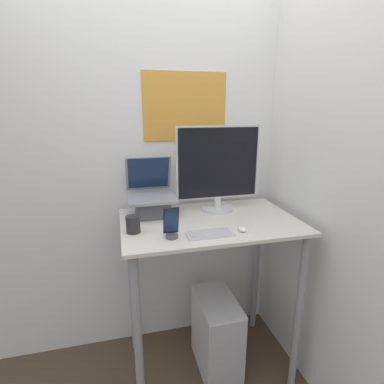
{
  "coord_description": "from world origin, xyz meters",
  "views": [
    {
      "loc": [
        -0.51,
        -1.25,
        1.69
      ],
      "look_at": [
        -0.11,
        0.33,
        1.23
      ],
      "focal_mm": 28.0,
      "sensor_mm": 36.0,
      "label": 1
    }
  ],
  "objects": [
    {
      "name": "wall_back",
      "position": [
        -0.0,
        0.75,
        1.3
      ],
      "size": [
        6.0,
        0.06,
        2.6
      ],
      "color": "silver",
      "rests_on": "ground_plane"
    },
    {
      "name": "laptop",
      "position": [
        -0.32,
        0.52,
        1.15
      ],
      "size": [
        0.29,
        0.33,
        0.35
      ],
      "color": "#4C4C51",
      "rests_on": "desk"
    },
    {
      "name": "keyboard",
      "position": [
        -0.07,
        0.12,
        1.06
      ],
      "size": [
        0.24,
        0.11,
        0.02
      ],
      "color": "silver",
      "rests_on": "desk"
    },
    {
      "name": "desk",
      "position": [
        0.0,
        0.33,
        0.85
      ],
      "size": [
        1.04,
        0.67,
        1.05
      ],
      "color": "beige",
      "rests_on": "ground_plane"
    },
    {
      "name": "cell_phone",
      "position": [
        -0.26,
        0.15,
        1.11
      ],
      "size": [
        0.08,
        0.07,
        0.16
      ],
      "color": "#4C4C51",
      "rests_on": "desk"
    },
    {
      "name": "wall_side_right",
      "position": [
        0.6,
        0.0,
        1.3
      ],
      "size": [
        0.05,
        6.0,
        2.6
      ],
      "color": "silver",
      "rests_on": "ground_plane"
    },
    {
      "name": "mug",
      "position": [
        -0.45,
        0.26,
        1.1
      ],
      "size": [
        0.07,
        0.07,
        0.09
      ],
      "color": "#262628",
      "rests_on": "desk"
    },
    {
      "name": "monitor",
      "position": [
        0.1,
        0.5,
        1.32
      ],
      "size": [
        0.54,
        0.21,
        0.54
      ],
      "color": "silver",
      "rests_on": "desk"
    },
    {
      "name": "computer_tower",
      "position": [
        0.05,
        0.31,
        0.26
      ],
      "size": [
        0.24,
        0.42,
        0.52
      ],
      "color": "silver",
      "rests_on": "ground_plane"
    },
    {
      "name": "mouse",
      "position": [
        0.12,
        0.13,
        1.07
      ],
      "size": [
        0.04,
        0.06,
        0.03
      ],
      "color": "white",
      "rests_on": "desk"
    }
  ]
}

